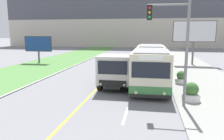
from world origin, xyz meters
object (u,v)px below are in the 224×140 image
(car_distant, at_px, (152,55))
(billboard_small, at_px, (38,45))
(billboard_large, at_px, (194,33))
(traffic_light_mast, at_px, (175,39))
(planter_round_near, at_px, (191,93))
(city_bus, at_px, (151,64))
(planter_round_second, at_px, (181,78))
(dump_truck, at_px, (117,71))

(car_distant, bearing_deg, billboard_small, -153.86)
(billboard_small, bearing_deg, billboard_large, 5.10)
(traffic_light_mast, relative_size, planter_round_near, 5.26)
(city_bus, bearing_deg, billboard_small, 149.07)
(traffic_light_mast, distance_m, planter_round_near, 3.63)
(billboard_large, height_order, planter_round_second, billboard_large)
(car_distant, distance_m, billboard_small, 17.29)
(billboard_small, xyz_separation_m, planter_round_second, (17.66, -9.71, -2.04))
(traffic_light_mast, bearing_deg, billboard_small, 136.99)
(car_distant, bearing_deg, city_bus, -90.84)
(car_distant, xyz_separation_m, planter_round_second, (2.24, -17.28, -0.15))
(traffic_light_mast, bearing_deg, billboard_large, 76.55)
(billboard_large, distance_m, planter_round_second, 12.45)
(dump_truck, xyz_separation_m, planter_round_second, (5.01, 1.86, -0.75))
(dump_truck, distance_m, planter_round_near, 5.74)
(traffic_light_mast, xyz_separation_m, billboard_small, (-16.45, 15.35, -1.26))
(city_bus, relative_size, billboard_small, 3.00)
(city_bus, height_order, dump_truck, city_bus)
(traffic_light_mast, height_order, billboard_small, traffic_light_mast)
(dump_truck, relative_size, traffic_light_mast, 1.03)
(city_bus, height_order, planter_round_second, city_bus)
(dump_truck, xyz_separation_m, planter_round_near, (5.00, -2.74, -0.71))
(planter_round_second, bearing_deg, planter_round_near, -90.15)
(dump_truck, height_order, billboard_large, billboard_large)
(billboard_large, relative_size, planter_round_second, 5.37)
(planter_round_near, xyz_separation_m, planter_round_second, (0.01, 4.60, -0.04))
(planter_round_near, bearing_deg, dump_truck, 151.30)
(dump_truck, height_order, planter_round_near, dump_truck)
(billboard_large, distance_m, planter_round_near, 16.79)
(billboard_small, bearing_deg, city_bus, -30.93)
(city_bus, height_order, planter_round_near, city_bus)
(planter_round_near, bearing_deg, car_distant, 95.81)
(city_bus, distance_m, planter_round_second, 2.73)
(traffic_light_mast, height_order, planter_round_near, traffic_light_mast)
(city_bus, bearing_deg, planter_round_second, -13.84)
(traffic_light_mast, bearing_deg, dump_truck, 135.16)
(car_distant, relative_size, billboard_small, 1.12)
(city_bus, distance_m, planter_round_near, 5.84)
(planter_round_near, bearing_deg, city_bus, 115.35)
(planter_round_near, bearing_deg, planter_round_second, 89.85)
(billboard_small, bearing_deg, car_distant, 26.14)
(billboard_small, bearing_deg, traffic_light_mast, -43.01)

